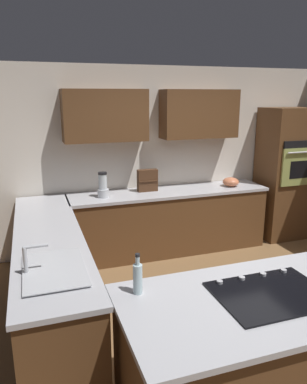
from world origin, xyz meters
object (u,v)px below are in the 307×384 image
object	(u,v)px
spice_rack	(147,180)
sink_unit	(53,269)
cooktop	(271,293)
mixing_bowl	(231,182)
oil_bottle	(138,278)
wall_oven	(286,174)
blender	(103,187)

from	to	relation	value
spice_rack	sink_unit	bearing A→B (deg)	55.63
cooktop	spice_rack	bearing A→B (deg)	-91.15
spice_rack	mixing_bowl	bearing A→B (deg)	174.52
sink_unit	mixing_bowl	size ratio (longest dim) A/B	2.94
spice_rack	oil_bottle	xyz separation A→B (m)	(0.91, 2.60, -0.04)
wall_oven	blender	distance (m)	2.90
sink_unit	spice_rack	xyz separation A→B (m)	(-1.43, -2.09, 0.14)
cooktop	oil_bottle	xyz separation A→B (m)	(0.85, -0.31, 0.11)
oil_bottle	blender	bearing A→B (deg)	-95.89
wall_oven	spice_rack	bearing A→B (deg)	-2.14
wall_oven	oil_bottle	world-z (taller)	wall_oven
cooktop	oil_bottle	distance (m)	0.91
mixing_bowl	spice_rack	size ratio (longest dim) A/B	0.78
spice_rack	oil_bottle	distance (m)	2.76
cooktop	spice_rack	size ratio (longest dim) A/B	2.48
blender	spice_rack	distance (m)	0.66
oil_bottle	spice_rack	bearing A→B (deg)	-109.18
oil_bottle	sink_unit	bearing A→B (deg)	-44.65
blender	sink_unit	bearing A→B (deg)	68.42
blender	oil_bottle	bearing A→B (deg)	84.11
cooktop	oil_bottle	world-z (taller)	oil_bottle
sink_unit	mixing_bowl	world-z (taller)	sink_unit
sink_unit	wall_oven	bearing A→B (deg)	-151.42
wall_oven	oil_bottle	bearing A→B (deg)	38.61
cooktop	spice_rack	xyz separation A→B (m)	(-0.06, -2.91, 0.15)
sink_unit	blender	distance (m)	2.12
sink_unit	cooktop	xyz separation A→B (m)	(-1.37, 0.82, -0.01)
mixing_bowl	oil_bottle	distance (m)	3.29
wall_oven	oil_bottle	distance (m)	4.04
wall_oven	mixing_bowl	xyz separation A→B (m)	(1.00, 0.04, -0.05)
sink_unit	mixing_bowl	bearing A→B (deg)	-143.69
wall_oven	mixing_bowl	distance (m)	1.00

